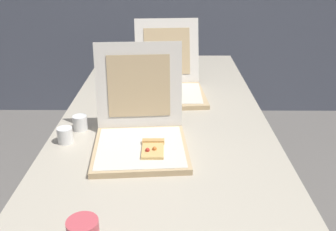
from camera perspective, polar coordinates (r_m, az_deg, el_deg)
The scene contains 6 objects.
table at distance 1.75m, azimuth -0.62°, elevation -1.16°, with size 0.92×2.08×0.75m.
pizza_box_front at distance 1.43m, azimuth -4.18°, elevation -2.85°, with size 0.38×0.43×0.37m.
pizza_box_middle at distance 1.95m, azimuth 0.22°, elevation 4.67°, with size 0.38×0.48×0.36m.
cup_white_near_center at distance 1.61m, azimuth -13.23°, elevation -1.09°, with size 0.06×0.06×0.06m, color white.
cup_white_near_left at distance 1.52m, azimuth -15.38°, elevation -2.91°, with size 0.06×0.06×0.06m, color white.
cup_white_far at distance 2.09m, azimuth -7.40°, elevation 5.14°, with size 0.06×0.06×0.06m, color white.
Camera 1 is at (0.03, -1.02, 1.44)m, focal length 40.08 mm.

